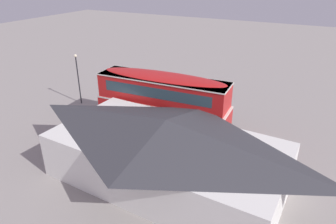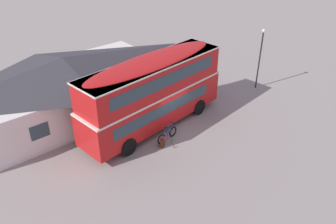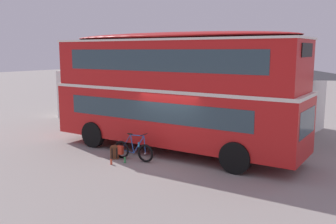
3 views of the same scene
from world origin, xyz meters
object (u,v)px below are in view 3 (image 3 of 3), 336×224
touring_bicycle (132,150)px  water_bottle_red_squeeze (111,162)px  backpack_on_ground (114,152)px  double_decker_bus (172,87)px  water_bottle_green_metal (125,160)px

touring_bicycle → water_bottle_red_squeeze: 0.93m
backpack_on_ground → water_bottle_red_squeeze: size_ratio=2.38×
double_decker_bus → water_bottle_green_metal: double_decker_bus is taller
double_decker_bus → backpack_on_ground: bearing=-119.6°
backpack_on_ground → water_bottle_red_squeeze: 0.74m
water_bottle_red_squeeze → water_bottle_green_metal: size_ratio=0.90×
backpack_on_ground → water_bottle_red_squeeze: bearing=-56.1°
touring_bicycle → backpack_on_ground: bearing=-157.3°
water_bottle_red_squeeze → backpack_on_ground: bearing=123.9°
water_bottle_green_metal → water_bottle_red_squeeze: bearing=-123.1°
double_decker_bus → water_bottle_green_metal: bearing=-103.0°
touring_bicycle → water_bottle_green_metal: (0.04, -0.43, -0.25)m
double_decker_bus → water_bottle_green_metal: 3.45m
water_bottle_green_metal → backpack_on_ground: bearing=166.1°
touring_bicycle → backpack_on_ground: 0.69m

